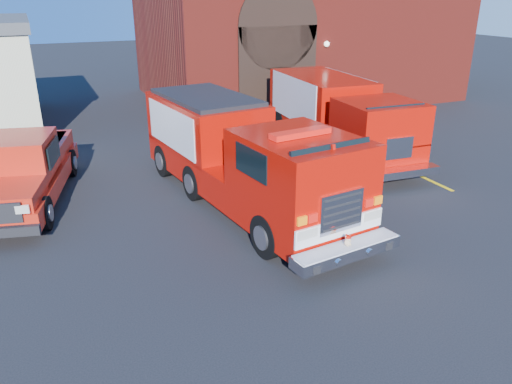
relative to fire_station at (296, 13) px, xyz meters
name	(u,v)px	position (x,y,z in m)	size (l,w,h in m)	color
ground	(236,224)	(-8.99, -13.98, -4.25)	(100.00, 100.00, 0.00)	black
parking_stripe_near	(418,175)	(-2.49, -12.98, -4.25)	(0.12, 3.00, 0.01)	yellow
parking_stripe_mid	(362,149)	(-2.49, -9.98, -4.25)	(0.12, 3.00, 0.01)	yellow
parking_stripe_far	(320,129)	(-2.49, -6.98, -4.25)	(0.12, 3.00, 0.01)	yellow
fire_station	(296,13)	(0.00, 0.00, 0.00)	(15.20, 10.20, 8.45)	maroon
fire_engine	(241,155)	(-8.36, -12.81, -2.90)	(3.41, 8.72, 2.62)	black
pickup_truck	(20,170)	(-13.75, -10.34, -3.35)	(3.39, 6.14, 1.90)	black
secondary_truck	(337,114)	(-3.53, -9.81, -2.90)	(2.85, 7.78, 2.48)	black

